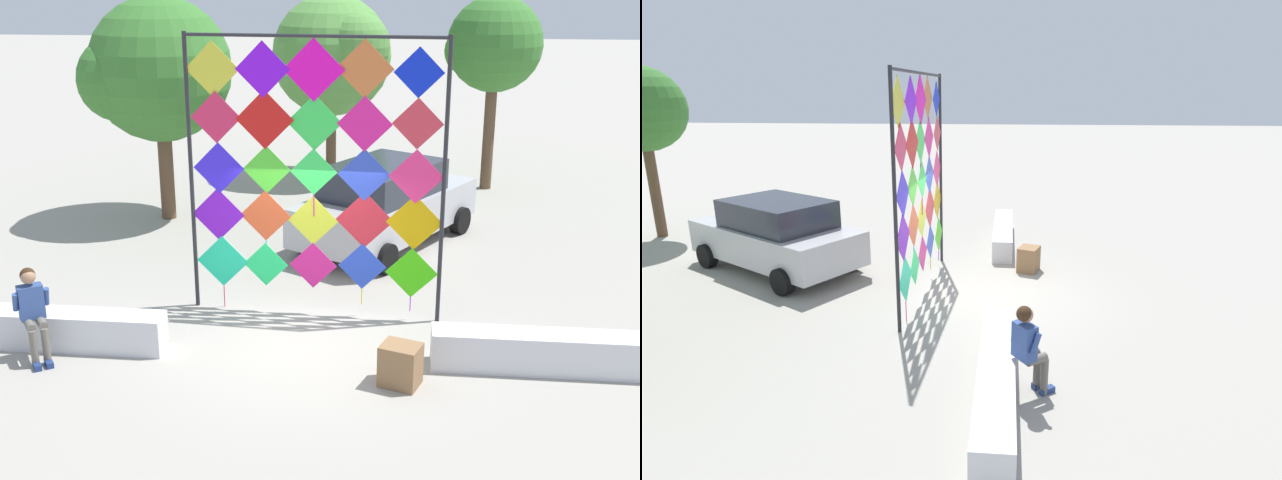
% 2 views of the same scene
% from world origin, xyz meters
% --- Properties ---
extents(ground, '(120.00, 120.00, 0.00)m').
position_xyz_m(ground, '(0.00, 0.00, 0.00)').
color(ground, '#9E998E').
extents(plaza_ledge_left, '(3.79, 0.52, 0.58)m').
position_xyz_m(plaza_ledge_left, '(-3.92, -0.45, 0.29)').
color(plaza_ledge_left, silver).
rests_on(plaza_ledge_left, ground).
extents(plaza_ledge_right, '(3.79, 0.52, 0.58)m').
position_xyz_m(plaza_ledge_right, '(3.92, -0.45, 0.29)').
color(plaza_ledge_right, silver).
rests_on(plaza_ledge_right, ground).
extents(kite_display_rack, '(4.20, 0.32, 4.75)m').
position_xyz_m(kite_display_rack, '(0.10, 1.24, 2.61)').
color(kite_display_rack, '#232328').
rests_on(kite_display_rack, ground).
extents(seated_vendor, '(0.65, 0.69, 1.43)m').
position_xyz_m(seated_vendor, '(-3.82, -0.90, 0.83)').
color(seated_vendor, '#666056').
rests_on(seated_vendor, ground).
extents(parked_car, '(3.98, 4.88, 1.76)m').
position_xyz_m(parked_car, '(1.17, 5.04, 0.89)').
color(parked_car, '#B7B7BC').
rests_on(parked_car, ground).
extents(cardboard_box_large, '(0.65, 0.60, 0.61)m').
position_xyz_m(cardboard_box_large, '(1.58, -1.10, 0.31)').
color(cardboard_box_large, olive).
rests_on(cardboard_box_large, ground).
extents(tree_broadleaf, '(3.31, 3.21, 5.06)m').
position_xyz_m(tree_broadleaf, '(-4.04, 6.37, 3.42)').
color(tree_broadleaf, brown).
rests_on(tree_broadleaf, ground).
extents(tree_palm_like, '(2.45, 2.42, 4.97)m').
position_xyz_m(tree_palm_like, '(3.65, 9.96, 3.70)').
color(tree_palm_like, brown).
rests_on(tree_palm_like, ground).
extents(tree_far_right, '(3.23, 3.23, 4.98)m').
position_xyz_m(tree_far_right, '(-0.36, 10.67, 3.43)').
color(tree_far_right, brown).
rests_on(tree_far_right, ground).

